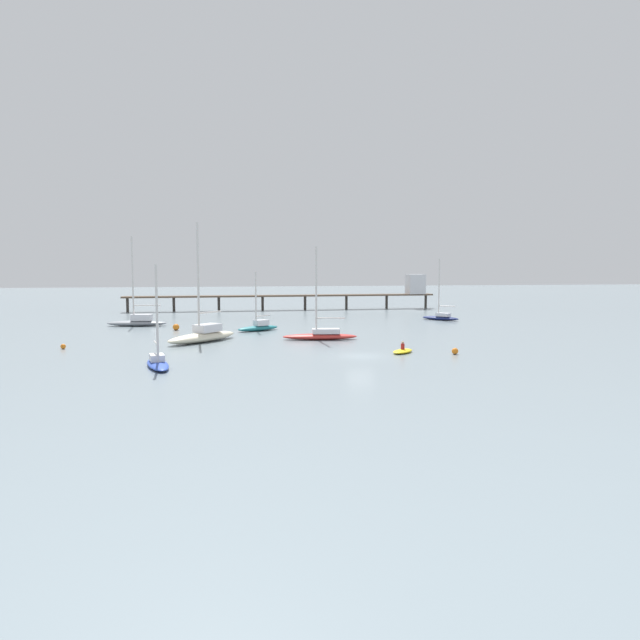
# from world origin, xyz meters

# --- Properties ---
(ground_plane) EXTENTS (400.00, 400.00, 0.00)m
(ground_plane) POSITION_xyz_m (0.00, 0.00, 0.00)
(ground_plane) COLOR gray
(pier) EXTENTS (59.59, 3.51, 6.79)m
(pier) POSITION_xyz_m (11.56, 58.86, 3.59)
(pier) COLOR brown
(pier) RESTS_ON ground_plane
(sailboat_red) EXTENTS (8.62, 3.03, 10.48)m
(sailboat_red) POSITION_xyz_m (-1.35, 12.68, 0.63)
(sailboat_red) COLOR red
(sailboat_red) RESTS_ON ground_plane
(sailboat_gray) EXTENTS (8.51, 3.27, 12.43)m
(sailboat_gray) POSITION_xyz_m (-23.72, 32.34, 0.75)
(sailboat_gray) COLOR gray
(sailboat_gray) RESTS_ON ground_plane
(sailboat_navy) EXTENTS (5.35, 5.78, 9.54)m
(sailboat_navy) POSITION_xyz_m (21.41, 33.16, 0.60)
(sailboat_navy) COLOR navy
(sailboat_navy) RESTS_ON ground_plane
(sailboat_cream) EXTENTS (8.64, 9.07, 12.96)m
(sailboat_cream) POSITION_xyz_m (-14.44, 13.17, 0.80)
(sailboat_cream) COLOR beige
(sailboat_cream) RESTS_ON ground_plane
(sailboat_teal) EXTENTS (6.08, 4.47, 7.58)m
(sailboat_teal) POSITION_xyz_m (-7.60, 23.09, 0.58)
(sailboat_teal) COLOR #1E727A
(sailboat_teal) RESTS_ON ground_plane
(sailboat_blue) EXTENTS (2.84, 6.57, 8.38)m
(sailboat_blue) POSITION_xyz_m (-17.82, -2.64, 0.55)
(sailboat_blue) COLOR #2D4CB7
(sailboat_blue) RESTS_ON ground_plane
(dinghy_yellow) EXTENTS (3.15, 3.27, 1.14)m
(dinghy_yellow) POSITION_xyz_m (4.46, 1.19, 0.20)
(dinghy_yellow) COLOR yellow
(dinghy_yellow) RESTS_ON ground_plane
(mooring_buoy_outer) EXTENTS (0.61, 0.61, 0.61)m
(mooring_buoy_outer) POSITION_xyz_m (9.00, -0.58, 0.31)
(mooring_buoy_outer) COLOR orange
(mooring_buoy_outer) RESTS_ON ground_plane
(mooring_buoy_mid) EXTENTS (0.51, 0.51, 0.51)m
(mooring_buoy_mid) POSITION_xyz_m (-28.14, 9.93, 0.26)
(mooring_buoy_mid) COLOR orange
(mooring_buoy_mid) RESTS_ON ground_plane
(mooring_buoy_near) EXTENTS (0.85, 0.85, 0.85)m
(mooring_buoy_near) POSITION_xyz_m (-18.11, 25.52, 0.42)
(mooring_buoy_near) COLOR orange
(mooring_buoy_near) RESTS_ON ground_plane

